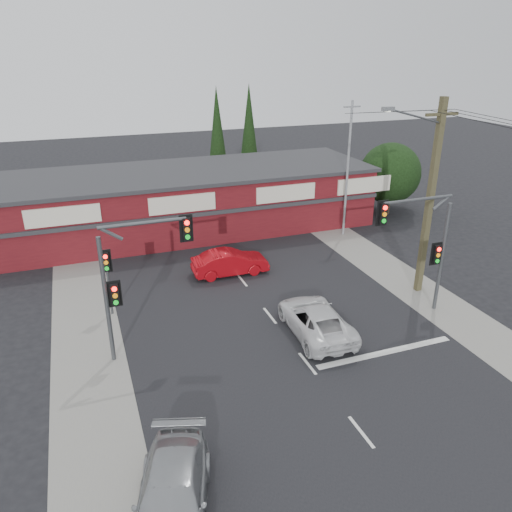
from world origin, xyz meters
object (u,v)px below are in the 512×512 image
object	(u,v)px
white_suv	(316,319)
utility_pole	(429,193)
silver_suv	(172,498)
red_sedan	(230,262)
shop_building	(185,200)

from	to	relation	value
white_suv	utility_pole	world-z (taller)	utility_pole
white_suv	silver_suv	world-z (taller)	silver_suv
white_suv	utility_pole	bearing A→B (deg)	-161.15
white_suv	utility_pole	size ratio (longest dim) A/B	0.50
red_sedan	utility_pole	distance (m)	11.31
red_sedan	shop_building	xyz separation A→B (m)	(-0.64, 8.52, 1.42)
silver_suv	shop_building	size ratio (longest dim) A/B	0.18
white_suv	silver_suv	distance (m)	10.92
silver_suv	shop_building	world-z (taller)	shop_building
silver_suv	white_suv	bearing A→B (deg)	60.10
utility_pole	white_suv	bearing A→B (deg)	-164.11
shop_building	utility_pole	size ratio (longest dim) A/B	2.73
silver_suv	red_sedan	distance (m)	16.13
red_sedan	utility_pole	xyz separation A→B (m)	(8.72, -5.47, 4.68)
red_sedan	shop_building	world-z (taller)	shop_building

